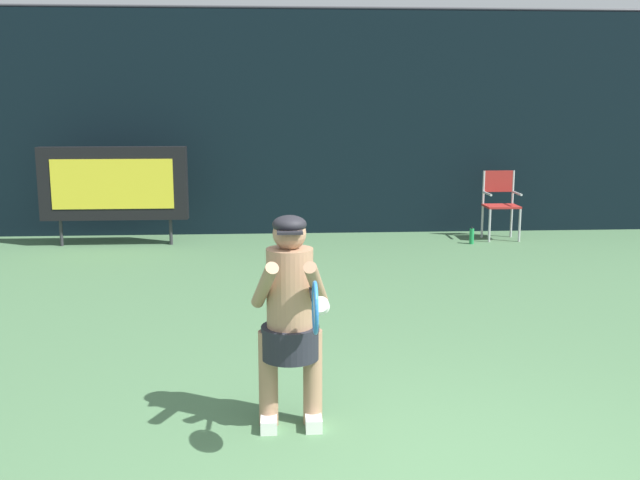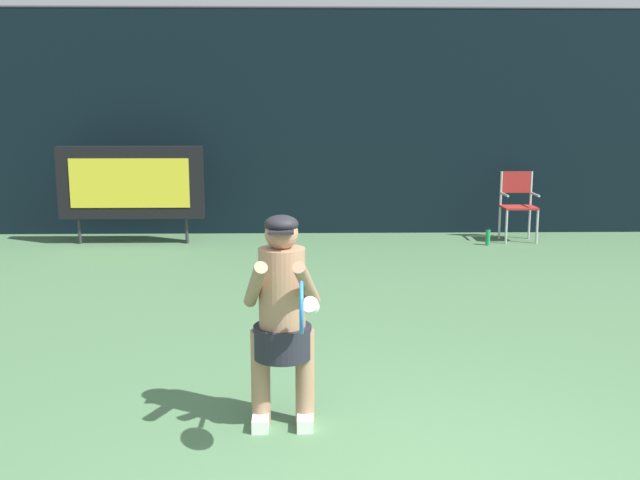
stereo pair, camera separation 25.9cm
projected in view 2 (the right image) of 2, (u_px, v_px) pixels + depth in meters
backdrop_screen at (337, 123)px, 12.06m from camera, size 18.00×0.12×3.66m
scoreboard at (131, 183)px, 11.24m from camera, size 2.20×0.21×1.50m
umpire_chair at (518, 202)px, 11.59m from camera, size 0.52×0.44×1.08m
water_bottle at (488, 237)px, 11.27m from camera, size 0.07×0.07×0.27m
tennis_player at (282, 314)px, 4.89m from camera, size 0.53×0.59×1.44m
tennis_racket at (302, 307)px, 4.30m from camera, size 0.03×0.60×0.31m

